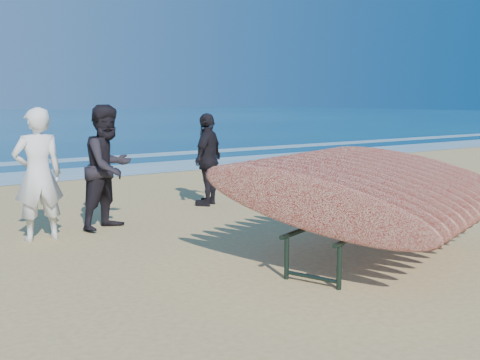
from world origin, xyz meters
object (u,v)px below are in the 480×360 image
(person_dark_a, at_px, (108,167))
(person_dark_b, at_px, (208,159))
(person_white, at_px, (38,175))
(surfboard_rack, at_px, (368,187))

(person_dark_a, height_order, person_dark_b, person_dark_a)
(person_white, xyz_separation_m, person_dark_a, (1.13, 0.16, 0.01))
(person_dark_b, bearing_deg, person_white, -18.49)
(surfboard_rack, height_order, person_dark_b, person_dark_b)
(surfboard_rack, distance_m, person_white, 4.59)
(surfboard_rack, bearing_deg, person_dark_b, 66.48)
(surfboard_rack, xyz_separation_m, person_dark_a, (-2.03, 3.48, 0.07))
(person_white, relative_size, person_dark_a, 0.99)
(surfboard_rack, height_order, person_dark_a, person_dark_a)
(person_dark_a, relative_size, person_dark_b, 1.11)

